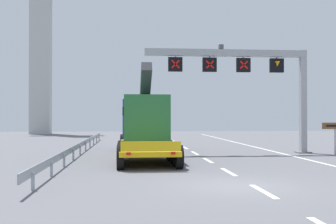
# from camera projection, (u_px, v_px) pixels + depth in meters

# --- Properties ---
(ground) EXTENTS (112.00, 112.00, 0.00)m
(ground) POSITION_uv_depth(u_px,v_px,m) (237.00, 186.00, 14.65)
(ground) COLOR #5B5B60
(lane_markings) EXTENTS (0.20, 41.08, 0.01)m
(lane_markings) POSITION_uv_depth(u_px,v_px,m) (195.00, 153.00, 27.89)
(lane_markings) COLOR silver
(lane_markings) RESTS_ON ground
(edge_line_right) EXTENTS (0.20, 63.00, 0.01)m
(edge_line_right) POSITION_uv_depth(u_px,v_px,m) (284.00, 154.00, 27.15)
(edge_line_right) COLOR silver
(edge_line_right) RESTS_ON ground
(overhead_lane_gantry) EXTENTS (11.03, 0.90, 7.15)m
(overhead_lane_gantry) POSITION_uv_depth(u_px,v_px,m) (249.00, 70.00, 27.80)
(overhead_lane_gantry) COLOR #9EA0A5
(overhead_lane_gantry) RESTS_ON ground
(heavy_haul_truck_yellow) EXTENTS (3.16, 14.09, 5.30)m
(heavy_haul_truck_yellow) POSITION_uv_depth(u_px,v_px,m) (143.00, 123.00, 26.64)
(heavy_haul_truck_yellow) COLOR yellow
(heavy_haul_truck_yellow) RESTS_ON ground
(tourist_info_sign_brown) EXTENTS (1.75, 0.15, 2.04)m
(tourist_info_sign_brown) POSITION_uv_depth(u_px,v_px,m) (335.00, 130.00, 26.45)
(tourist_info_sign_brown) COLOR #9EA0A5
(tourist_info_sign_brown) RESTS_ON ground
(guardrail_left) EXTENTS (0.13, 32.39, 0.76)m
(guardrail_left) POSITION_uv_depth(u_px,v_px,m) (82.00, 144.00, 28.18)
(guardrail_left) COLOR #999EA3
(guardrail_left) RESTS_ON ground
(bridge_pylon_distant) EXTENTS (9.00, 2.00, 33.09)m
(bridge_pylon_distant) POSITION_uv_depth(u_px,v_px,m) (41.00, 14.00, 59.68)
(bridge_pylon_distant) COLOR #B7B7B2
(bridge_pylon_distant) RESTS_ON ground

